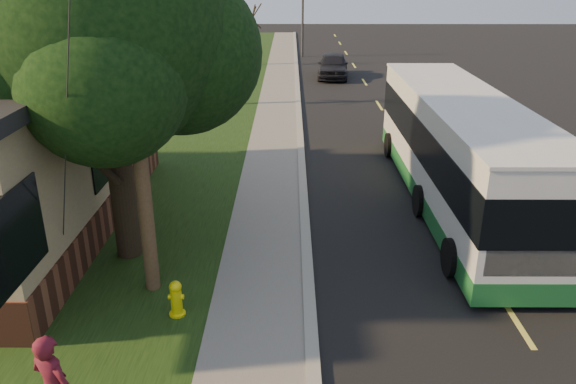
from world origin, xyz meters
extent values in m
plane|color=black|center=(0.00, 0.00, 0.00)|extent=(120.00, 120.00, 0.00)
cube|color=black|center=(4.00, 10.00, 0.01)|extent=(8.00, 80.00, 0.01)
cube|color=gray|center=(0.00, 10.00, 0.06)|extent=(0.25, 80.00, 0.12)
cube|color=slate|center=(-1.00, 10.00, 0.04)|extent=(2.00, 80.00, 0.08)
cube|color=black|center=(-4.50, 10.00, 0.04)|extent=(5.00, 80.00, 0.07)
cylinder|color=yellow|center=(-2.60, 0.00, 0.35)|extent=(0.22, 0.22, 0.55)
sphere|color=yellow|center=(-2.60, 0.00, 0.69)|extent=(0.24, 0.24, 0.24)
cylinder|color=yellow|center=(-2.60, 0.00, 0.47)|extent=(0.30, 0.10, 0.10)
cylinder|color=yellow|center=(-2.60, 0.00, 0.47)|extent=(0.10, 0.18, 0.10)
cylinder|color=yellow|center=(-2.60, 0.00, 0.09)|extent=(0.32, 0.32, 0.04)
cylinder|color=#473321|center=(-3.30, 1.00, 4.57)|extent=(0.30, 0.30, 9.00)
cylinder|color=#2D2D30|center=(-4.20, -0.10, 3.80)|extent=(2.52, 3.21, 7.60)
cylinder|color=black|center=(-4.20, 2.50, 2.07)|extent=(0.56, 0.56, 4.00)
sphere|color=black|center=(-4.20, 2.50, 5.27)|extent=(5.20, 5.20, 5.20)
sphere|color=black|center=(-2.80, 3.10, 4.67)|extent=(3.60, 3.60, 3.60)
sphere|color=black|center=(-5.40, 2.10, 4.97)|extent=(3.80, 3.80, 3.80)
sphere|color=black|center=(-3.90, 1.20, 4.37)|extent=(3.20, 3.20, 3.20)
sphere|color=black|center=(-4.80, 3.90, 5.67)|extent=(3.40, 3.40, 3.40)
cylinder|color=black|center=(-3.50, 18.00, 1.72)|extent=(0.24, 0.24, 3.30)
cylinder|color=black|center=(-3.50, 18.00, 3.37)|extent=(1.38, 0.57, 2.01)
cylinder|color=black|center=(-3.50, 18.00, 3.37)|extent=(0.74, 1.21, 1.58)
cylinder|color=black|center=(-3.50, 18.00, 3.37)|extent=(0.65, 1.05, 1.95)
cylinder|color=black|center=(-3.50, 18.00, 3.37)|extent=(1.28, 0.53, 1.33)
cylinder|color=black|center=(-3.50, 18.00, 3.37)|extent=(0.75, 1.21, 1.70)
cylinder|color=black|center=(-3.00, 30.00, 1.58)|extent=(0.24, 0.24, 3.03)
cylinder|color=black|center=(-3.00, 30.00, 3.10)|extent=(1.38, 0.57, 2.01)
cylinder|color=black|center=(-3.00, 30.00, 3.10)|extent=(0.74, 1.21, 1.58)
cylinder|color=black|center=(-3.00, 30.00, 3.10)|extent=(0.65, 1.05, 1.95)
cylinder|color=black|center=(-3.00, 30.00, 3.10)|extent=(1.28, 0.53, 1.33)
cylinder|color=black|center=(-3.00, 30.00, 3.10)|extent=(0.75, 1.21, 1.70)
cylinder|color=#2D2D30|center=(0.50, 34.00, 2.75)|extent=(0.16, 0.16, 5.50)
cube|color=silver|center=(4.36, 5.83, 1.76)|extent=(2.37, 11.39, 2.56)
cube|color=#1A5D2A|center=(4.36, 5.83, 0.43)|extent=(2.39, 11.41, 0.52)
cube|color=black|center=(4.36, 5.83, 1.95)|extent=(2.41, 11.43, 1.04)
cube|color=black|center=(4.36, 0.17, 1.61)|extent=(2.07, 0.06, 1.52)
cube|color=yellow|center=(4.36, 0.18, 2.90)|extent=(1.52, 0.06, 0.33)
cube|color=#FFF2CC|center=(3.65, 0.16, 0.52)|extent=(0.24, 0.04, 0.14)
cube|color=#FFF2CC|center=(5.07, 0.16, 0.52)|extent=(0.24, 0.04, 0.14)
cube|color=silver|center=(4.36, 5.83, 3.06)|extent=(2.42, 11.44, 0.08)
cylinder|color=black|center=(3.17, 1.65, 0.44)|extent=(0.27, 0.87, 0.87)
cylinder|color=black|center=(5.55, 1.65, 0.44)|extent=(0.27, 0.87, 0.87)
cylinder|color=black|center=(3.17, 4.88, 0.44)|extent=(0.27, 0.87, 0.87)
cylinder|color=black|center=(5.55, 4.88, 0.44)|extent=(0.27, 0.87, 0.87)
cylinder|color=black|center=(3.17, 10.01, 0.44)|extent=(0.27, 0.87, 0.87)
cylinder|color=black|center=(5.55, 10.01, 0.44)|extent=(0.27, 0.87, 0.87)
cube|color=black|center=(-4.07, 3.56, 0.13)|extent=(0.26, 0.74, 0.02)
cylinder|color=silver|center=(-4.05, 3.31, 0.09)|extent=(0.17, 0.06, 0.05)
cylinder|color=silver|center=(-4.10, 3.81, 0.09)|extent=(0.17, 0.06, 0.05)
cube|color=#13311A|center=(-7.07, 8.40, 0.71)|extent=(1.92, 1.75, 1.33)
cube|color=#13311A|center=(-7.07, 8.40, 1.42)|extent=(1.99, 1.83, 0.09)
imported|color=black|center=(2.21, 25.48, 0.75)|extent=(2.14, 4.55, 1.50)
camera|label=1|loc=(-0.39, -9.28, 6.41)|focal=35.00mm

